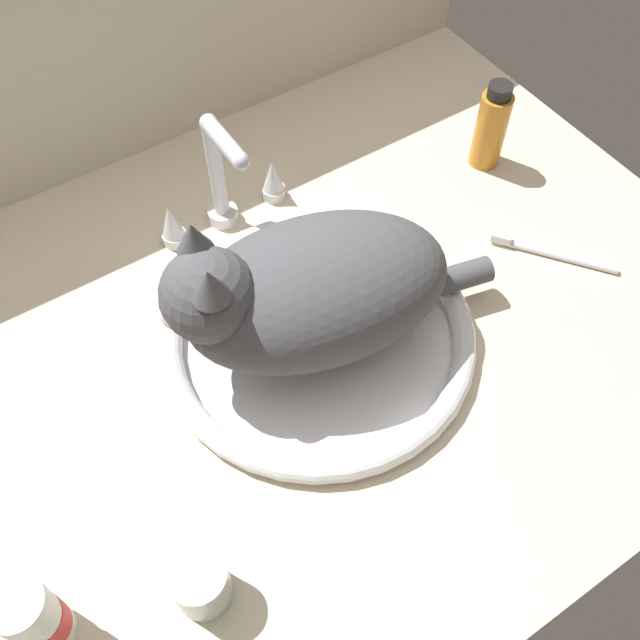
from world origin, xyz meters
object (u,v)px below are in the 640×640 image
(sink_basin, at_px, (320,334))
(amber_bottle, at_px, (491,127))
(faucet, at_px, (223,185))
(pill_bottle, at_px, (35,618))
(toothbrush, at_px, (550,253))
(metal_jar, at_px, (201,583))
(cat, at_px, (303,291))

(sink_basin, distance_m, amber_bottle, 0.39)
(sink_basin, xyz_separation_m, faucet, (0.00, 0.22, 0.06))
(pill_bottle, bearing_deg, amber_bottle, 19.43)
(pill_bottle, height_order, amber_bottle, amber_bottle)
(amber_bottle, bearing_deg, pill_bottle, -160.57)
(sink_basin, height_order, pill_bottle, pill_bottle)
(sink_basin, relative_size, toothbrush, 2.72)
(metal_jar, height_order, pill_bottle, pill_bottle)
(cat, bearing_deg, toothbrush, -9.74)
(metal_jar, height_order, amber_bottle, amber_bottle)
(sink_basin, height_order, cat, cat)
(toothbrush, bearing_deg, pill_bottle, -173.36)
(pill_bottle, bearing_deg, sink_basin, 19.29)
(pill_bottle, bearing_deg, cat, 20.82)
(metal_jar, distance_m, amber_bottle, 0.69)
(faucet, bearing_deg, amber_bottle, -14.72)
(amber_bottle, xyz_separation_m, toothbrush, (-0.04, -0.18, -0.05))
(sink_basin, relative_size, cat, 0.97)
(faucet, height_order, metal_jar, faucet)
(sink_basin, bearing_deg, pill_bottle, -160.71)
(faucet, xyz_separation_m, toothbrush, (0.32, -0.28, -0.06))
(pill_bottle, bearing_deg, toothbrush, 6.64)
(sink_basin, relative_size, pill_bottle, 3.63)
(metal_jar, distance_m, toothbrush, 0.59)
(pill_bottle, distance_m, toothbrush, 0.71)
(amber_bottle, bearing_deg, sink_basin, -160.43)
(metal_jar, bearing_deg, pill_bottle, 160.49)
(sink_basin, xyz_separation_m, metal_jar, (-0.25, -0.18, 0.02))
(faucet, relative_size, metal_jar, 2.87)
(cat, xyz_separation_m, metal_jar, (-0.23, -0.19, -0.07))
(metal_jar, bearing_deg, toothbrush, 12.90)
(metal_jar, xyz_separation_m, toothbrush, (0.57, 0.13, -0.03))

